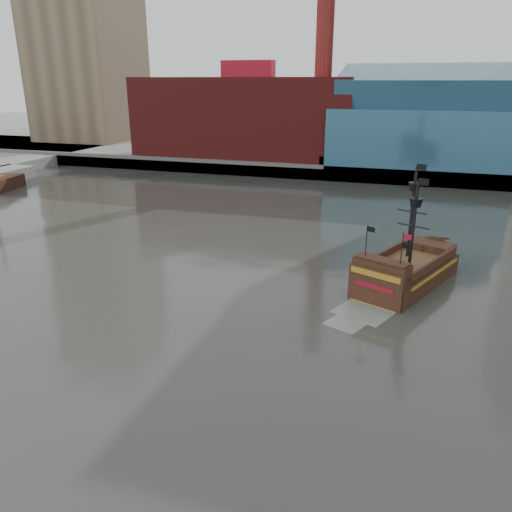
% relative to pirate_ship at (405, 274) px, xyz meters
% --- Properties ---
extents(ground, '(400.00, 400.00, 0.00)m').
position_rel_pirate_ship_xyz_m(ground, '(-10.23, -18.10, -0.98)').
color(ground, '#2C2E29').
rests_on(ground, ground).
extents(promenade_far, '(220.00, 60.00, 2.00)m').
position_rel_pirate_ship_xyz_m(promenade_far, '(-10.23, 73.90, 0.02)').
color(promenade_far, slate).
rests_on(promenade_far, ground).
extents(seawall, '(220.00, 1.00, 2.60)m').
position_rel_pirate_ship_xyz_m(seawall, '(-10.23, 44.40, 0.32)').
color(seawall, '#4C4C49').
rests_on(seawall, ground).
extents(skyline, '(149.00, 45.00, 62.00)m').
position_rel_pirate_ship_xyz_m(skyline, '(-5.03, 66.46, 23.57)').
color(skyline, brown).
rests_on(skyline, promenade_far).
extents(pirate_ship, '(9.69, 14.98, 10.83)m').
position_rel_pirate_ship_xyz_m(pirate_ship, '(0.00, 0.00, 0.00)').
color(pirate_ship, black).
rests_on(pirate_ship, ground).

